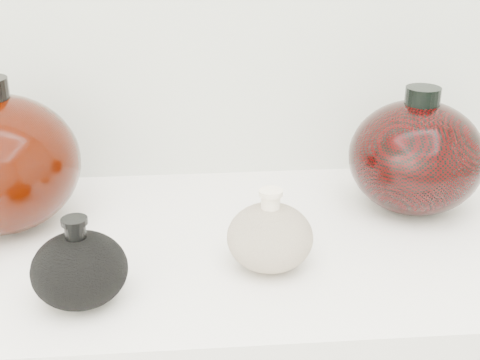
{
  "coord_description": "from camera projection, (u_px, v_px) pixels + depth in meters",
  "views": [
    {
      "loc": [
        -0.06,
        0.1,
        1.36
      ],
      "look_at": [
        0.01,
        0.92,
        1.01
      ],
      "focal_mm": 50.0,
      "sensor_mm": 36.0,
      "label": 1
    }
  ],
  "objects": [
    {
      "name": "cream_gourd_vase",
      "position": [
        270.0,
        236.0,
        0.88
      ],
      "size": [
        0.13,
        0.13,
        0.11
      ],
      "color": "beige",
      "rests_on": "display_counter"
    },
    {
      "name": "black_gourd_vase",
      "position": [
        80.0,
        269.0,
        0.8
      ],
      "size": [
        0.12,
        0.12,
        0.11
      ],
      "color": "black",
      "rests_on": "display_counter"
    },
    {
      "name": "right_round_pot",
      "position": [
        416.0,
        156.0,
        1.03
      ],
      "size": [
        0.22,
        0.22,
        0.2
      ],
      "color": "black",
      "rests_on": "display_counter"
    },
    {
      "name": "room",
      "position": [
        412.0,
        132.0,
        0.19
      ],
      "size": [
        3.04,
        2.42,
        2.64
      ],
      "color": "slate",
      "rests_on": "ground"
    }
  ]
}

